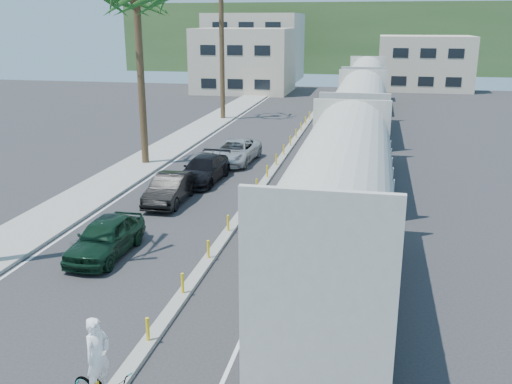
% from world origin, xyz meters
% --- Properties ---
extents(sidewalk, '(3.00, 90.00, 0.15)m').
position_xyz_m(sidewalk, '(-8.50, 25.00, 0.07)').
color(sidewalk, gray).
rests_on(sidewalk, ground).
extents(rails, '(1.56, 100.00, 0.06)m').
position_xyz_m(rails, '(5.00, 28.00, 0.03)').
color(rails, black).
rests_on(rails, ground).
extents(median, '(0.45, 60.00, 0.85)m').
position_xyz_m(median, '(0.00, 19.96, 0.09)').
color(median, gray).
rests_on(median, ground).
extents(lane_markings, '(9.42, 90.00, 0.01)m').
position_xyz_m(lane_markings, '(-2.15, 25.00, 0.00)').
color(lane_markings, silver).
rests_on(lane_markings, ground).
extents(freight_train, '(3.00, 60.94, 5.85)m').
position_xyz_m(freight_train, '(5.00, 25.74, 2.91)').
color(freight_train, '#B2AFA3').
rests_on(freight_train, ground).
extents(buildings, '(38.00, 27.00, 10.00)m').
position_xyz_m(buildings, '(-6.41, 71.66, 4.36)').
color(buildings, beige).
rests_on(buildings, ground).
extents(hillside, '(80.00, 20.00, 12.00)m').
position_xyz_m(hillside, '(0.00, 100.00, 6.00)').
color(hillside, '#385628').
rests_on(hillside, ground).
extents(car_lead, '(1.82, 4.44, 1.51)m').
position_xyz_m(car_lead, '(-4.07, 7.76, 0.75)').
color(car_lead, black).
rests_on(car_lead, ground).
extents(car_second, '(1.70, 4.47, 1.46)m').
position_xyz_m(car_second, '(-3.96, 14.68, 0.73)').
color(car_second, black).
rests_on(car_second, ground).
extents(car_third, '(2.61, 5.20, 1.44)m').
position_xyz_m(car_third, '(-3.45, 18.81, 0.72)').
color(car_third, black).
rests_on(car_third, ground).
extents(car_rear, '(3.05, 5.53, 1.46)m').
position_xyz_m(car_rear, '(-2.80, 23.71, 0.73)').
color(car_rear, '#B6B8BB').
rests_on(car_rear, ground).
extents(cyclist, '(2.08, 2.53, 2.43)m').
position_xyz_m(cyclist, '(0.12, -0.92, 0.76)').
color(cyclist, '#9EA0A5').
rests_on(cyclist, ground).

